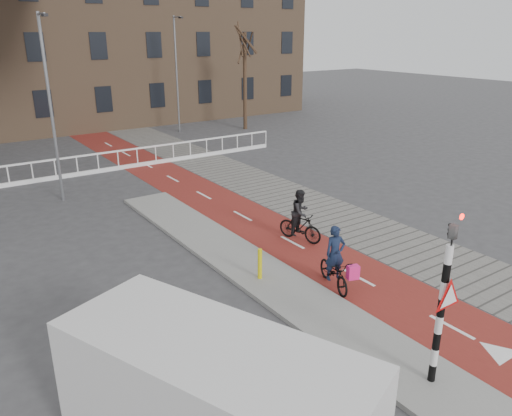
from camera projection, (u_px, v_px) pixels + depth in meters
ground at (375, 328)px, 11.66m from camera, size 120.00×120.00×0.00m
bike_lane at (216, 202)px, 20.22m from camera, size 2.50×60.00×0.01m
sidewalk at (271, 190)px, 21.72m from camera, size 3.00×60.00×0.01m
curb_island at (254, 270)px, 14.37m from camera, size 1.80×16.00×0.12m
traffic_signal at (444, 296)px, 9.10m from camera, size 0.80×0.80×3.68m
bollard at (260, 264)px, 13.61m from camera, size 0.12×0.12×0.87m
cyclist_near at (335, 267)px, 13.32m from camera, size 1.06×1.75×1.75m
cyclist_far at (300, 220)px, 16.25m from camera, size 0.92×1.66×1.75m
van at (213, 400)px, 7.76m from camera, size 3.78×5.45×2.18m
railing at (9, 180)px, 22.09m from camera, size 28.00×0.10×0.99m
tree_right at (245, 82)px, 34.06m from camera, size 0.26×0.26×6.44m
streetlight_near at (51, 112)px, 19.21m from camera, size 0.12×0.12×7.21m
streetlight_right at (177, 76)px, 32.98m from camera, size 0.12×0.12×7.45m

